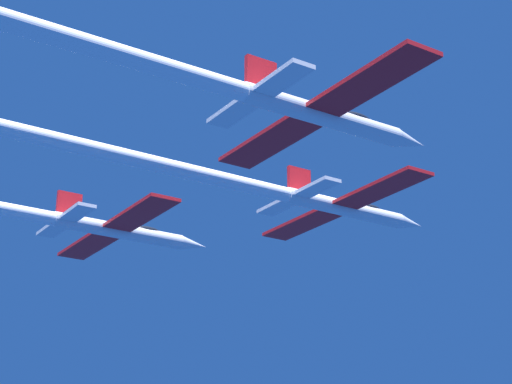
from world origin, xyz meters
TOP-DOWN VIEW (x-y plane):
  - jet_lead at (-0.05, -10.41)m, footprint 15.50×42.23m
  - jet_right_wing at (11.14, -21.33)m, footprint 15.50×43.36m

SIDE VIEW (x-z plane):
  - jet_right_wing at x=11.14m, z-range -1.08..1.48m
  - jet_lead at x=-0.05m, z-range -0.66..1.91m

